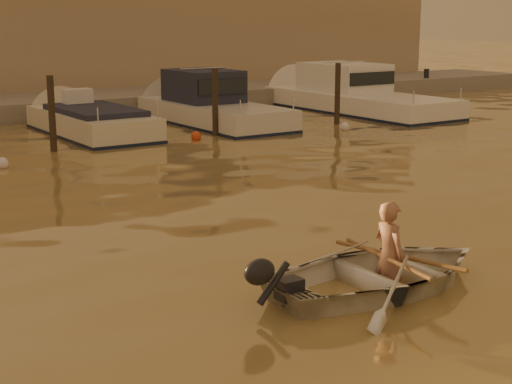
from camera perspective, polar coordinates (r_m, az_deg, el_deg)
ground_plane at (r=10.13m, az=14.21°, el=-8.07°), size 160.00×160.00×0.00m
dinghy at (r=10.49m, az=9.19°, el=-5.84°), size 3.37×2.46×0.68m
person at (r=10.49m, az=9.65°, el=-4.61°), size 0.37×0.55×1.48m
outboard_motor at (r=9.60m, az=2.35°, el=-7.08°), size 0.91×0.43×0.70m
oar_port at (r=10.59m, az=10.26°, el=-4.57°), size 0.42×2.08×0.13m
oar_starboard at (r=10.46m, az=9.44°, el=-4.75°), size 0.50×2.07×0.13m
moored_boat_3 at (r=24.21m, az=-11.84°, el=4.62°), size 2.20×6.30×0.95m
moored_boat_4 at (r=26.04m, az=-3.10°, el=6.32°), size 2.40×7.34×1.75m
moored_boat_5 at (r=29.70m, az=7.42°, el=7.03°), size 2.77×9.12×1.75m
piling_2 at (r=21.39m, az=-14.61°, el=5.27°), size 0.18×0.18×2.20m
piling_3 at (r=23.49m, az=-2.99°, el=6.30°), size 0.18×0.18×2.20m
piling_4 at (r=26.20m, az=5.94°, el=6.91°), size 0.18×0.18×2.20m
fender_c at (r=19.50m, az=-17.97°, el=1.98°), size 0.30×0.30×0.30m
fender_d at (r=22.83m, az=-4.38°, el=4.06°), size 0.30×0.30×0.30m
fender_e at (r=24.89m, az=6.48°, el=4.74°), size 0.30×0.30×0.30m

